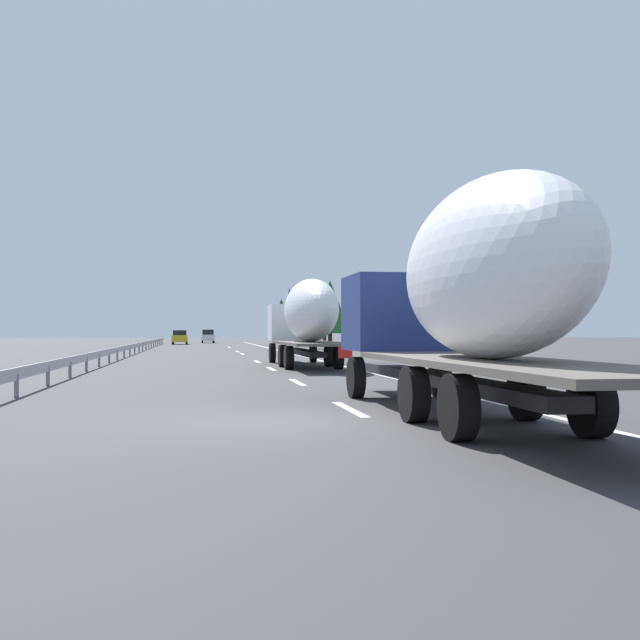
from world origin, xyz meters
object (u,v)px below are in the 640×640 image
(car_white_van, at_px, (208,336))
(road_sign, at_px, (313,322))
(truck_trailing, at_px, (465,290))
(car_yellow_coupe, at_px, (180,337))
(truck_lead, at_px, (306,317))

(car_white_van, bearing_deg, road_sign, -173.01)
(truck_trailing, distance_m, car_yellow_coupe, 82.70)
(truck_lead, bearing_deg, car_white_van, 2.81)
(truck_lead, distance_m, car_white_van, 72.49)
(truck_lead, height_order, car_yellow_coupe, truck_lead)
(truck_trailing, bearing_deg, road_sign, -4.51)
(truck_trailing, height_order, car_yellow_coupe, truck_trailing)
(car_white_van, xyz_separation_m, road_sign, (-54.29, -6.66, 1.41))
(truck_trailing, bearing_deg, truck_lead, -0.00)
(car_white_van, distance_m, road_sign, 54.71)
(car_yellow_coupe, bearing_deg, truck_trailing, -175.00)
(road_sign, bearing_deg, truck_lead, 170.29)
(truck_trailing, xyz_separation_m, road_sign, (39.33, -3.10, -0.12))
(car_yellow_coupe, relative_size, road_sign, 1.29)
(truck_trailing, distance_m, car_white_van, 93.69)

